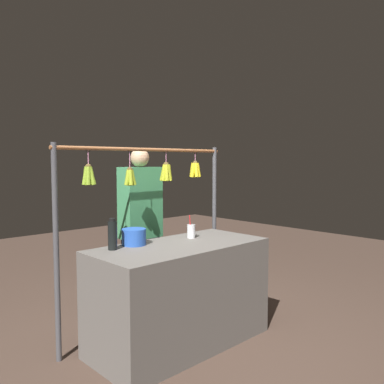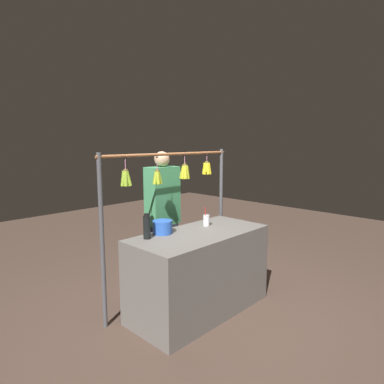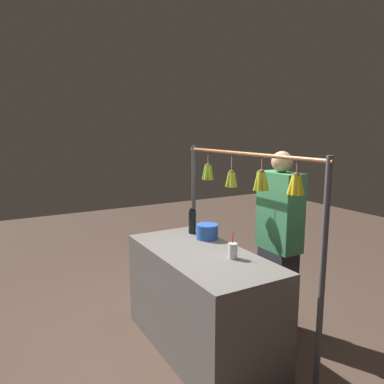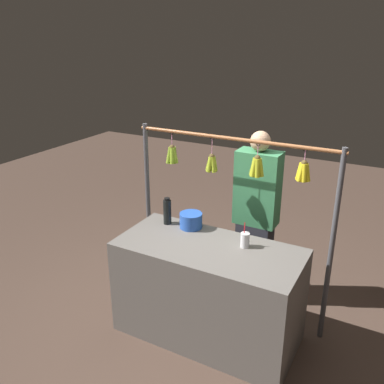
{
  "view_description": "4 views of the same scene",
  "coord_description": "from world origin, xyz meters",
  "views": [
    {
      "loc": [
        2.28,
        2.53,
        1.59
      ],
      "look_at": [
        -0.14,
        0.0,
        1.32
      ],
      "focal_mm": 37.79,
      "sensor_mm": 36.0,
      "label": 1
    },
    {
      "loc": [
        2.56,
        2.35,
        1.84
      ],
      "look_at": [
        0.12,
        0.0,
        1.32
      ],
      "focal_mm": 31.63,
      "sensor_mm": 36.0,
      "label": 2
    },
    {
      "loc": [
        -2.57,
        1.55,
        1.89
      ],
      "look_at": [
        0.16,
        0.0,
        1.37
      ],
      "focal_mm": 34.61,
      "sensor_mm": 36.0,
      "label": 3
    },
    {
      "loc": [
        -1.33,
        2.74,
        2.53
      ],
      "look_at": [
        0.16,
        0.0,
        1.33
      ],
      "focal_mm": 39.01,
      "sensor_mm": 36.0,
      "label": 4
    }
  ],
  "objects": [
    {
      "name": "display_rack",
      "position": [
        -0.01,
        -0.44,
        1.22
      ],
      "size": [
        1.86,
        0.13,
        1.73
      ],
      "color": "#4C4C51",
      "rests_on": "ground"
    },
    {
      "name": "market_counter",
      "position": [
        0.0,
        0.0,
        0.44
      ],
      "size": [
        1.55,
        0.72,
        0.88
      ],
      "primitive_type": "cube",
      "color": "#66605B",
      "rests_on": "ground"
    },
    {
      "name": "ground_plane",
      "position": [
        0.0,
        0.0,
        0.0
      ],
      "size": [
        12.0,
        12.0,
        0.0
      ],
      "primitive_type": "plane",
      "color": "#4E3A30"
    },
    {
      "name": "vendor_person",
      "position": [
        -0.14,
        -0.75,
        0.85
      ],
      "size": [
        0.41,
        0.22,
        1.71
      ],
      "color": "#2D2D38",
      "rests_on": "ground"
    },
    {
      "name": "water_bottle",
      "position": [
        0.53,
        -0.22,
        1.0
      ],
      "size": [
        0.07,
        0.07,
        0.25
      ],
      "color": "black",
      "rests_on": "market_counter"
    },
    {
      "name": "blue_bucket",
      "position": [
        0.3,
        -0.25,
        0.94
      ],
      "size": [
        0.2,
        0.2,
        0.14
      ],
      "primitive_type": "cylinder",
      "color": "blue",
      "rests_on": "market_counter"
    },
    {
      "name": "drink_cup",
      "position": [
        -0.26,
        -0.14,
        0.94
      ],
      "size": [
        0.08,
        0.08,
        0.21
      ],
      "color": "silver",
      "rests_on": "market_counter"
    }
  ]
}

